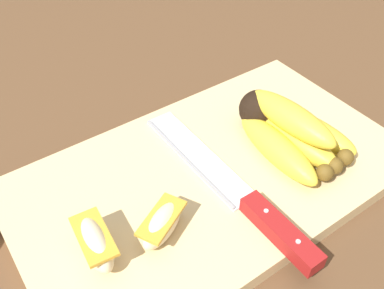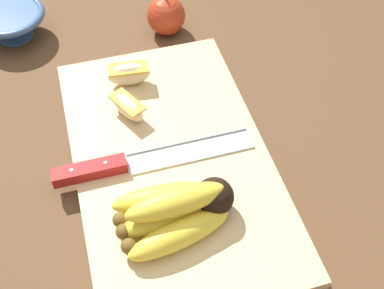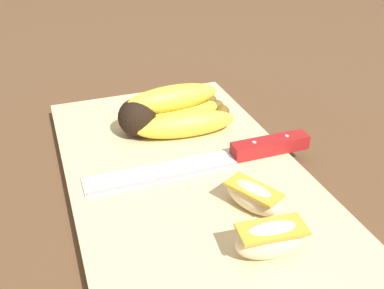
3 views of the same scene
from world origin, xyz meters
TOP-DOWN VIEW (x-y plane):
  - ground_plane at (0.00, 0.00)m, footprint 6.00×6.00m
  - cutting_board at (0.00, 0.01)m, footprint 0.46×0.27m
  - banana_bunch at (0.10, -0.00)m, footprint 0.11×0.15m
  - chefs_knife at (-0.00, -0.05)m, footprint 0.04×0.28m
  - apple_wedge_near at (-0.16, -0.01)m, footprint 0.03×0.07m
  - apple_wedge_middle at (-0.09, -0.03)m, footprint 0.07×0.05m
  - whole_apple at (-0.29, 0.08)m, footprint 0.07×0.07m
  - ceramic_bowl at (-0.35, -0.19)m, footprint 0.12×0.12m

SIDE VIEW (x-z plane):
  - ground_plane at x=0.00m, z-range 0.00..0.00m
  - cutting_board at x=0.00m, z-range 0.00..0.02m
  - chefs_knife at x=0.00m, z-range 0.02..0.04m
  - ceramic_bowl at x=-0.35m, z-range 0.00..0.06m
  - whole_apple at x=-0.29m, z-range -0.01..0.07m
  - apple_wedge_middle at x=-0.09m, z-range 0.02..0.05m
  - apple_wedge_near at x=-0.16m, z-range 0.02..0.06m
  - banana_bunch at x=0.10m, z-range 0.01..0.08m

